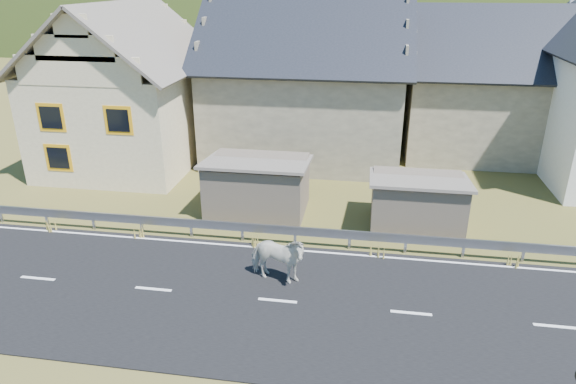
# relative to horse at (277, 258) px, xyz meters

# --- Properties ---
(ground) EXTENTS (160.00, 160.00, 0.00)m
(ground) POSITION_rel_horse_xyz_m (0.21, -1.09, -0.88)
(ground) COLOR #404318
(ground) RESTS_ON ground
(road) EXTENTS (60.00, 7.00, 0.04)m
(road) POSITION_rel_horse_xyz_m (0.21, -1.09, -0.86)
(road) COLOR black
(road) RESTS_ON ground
(lane_markings) EXTENTS (60.00, 6.60, 0.01)m
(lane_markings) POSITION_rel_horse_xyz_m (0.21, -1.09, -0.83)
(lane_markings) COLOR silver
(lane_markings) RESTS_ON road
(guardrail) EXTENTS (28.10, 0.09, 0.75)m
(guardrail) POSITION_rel_horse_xyz_m (0.21, 2.59, -0.31)
(guardrail) COLOR #93969B
(guardrail) RESTS_ON ground
(shed_left) EXTENTS (4.30, 3.30, 2.40)m
(shed_left) POSITION_rel_horse_xyz_m (-1.79, 5.41, 0.22)
(shed_left) COLOR #6F5F51
(shed_left) RESTS_ON ground
(shed_right) EXTENTS (3.80, 2.90, 2.20)m
(shed_right) POSITION_rel_horse_xyz_m (4.71, 4.91, 0.12)
(shed_right) COLOR #6F5F51
(shed_right) RESTS_ON ground
(house_cream) EXTENTS (7.80, 9.80, 8.30)m
(house_cream) POSITION_rel_horse_xyz_m (-9.80, 10.91, 3.48)
(house_cream) COLOR beige
(house_cream) RESTS_ON ground
(house_stone_a) EXTENTS (10.80, 9.80, 8.90)m
(house_stone_a) POSITION_rel_horse_xyz_m (-0.79, 13.91, 3.76)
(house_stone_a) COLOR tan
(house_stone_a) RESTS_ON ground
(house_stone_b) EXTENTS (9.80, 8.80, 8.10)m
(house_stone_b) POSITION_rel_horse_xyz_m (9.21, 15.91, 3.36)
(house_stone_b) COLOR tan
(house_stone_b) RESTS_ON ground
(mountain) EXTENTS (440.00, 280.00, 260.00)m
(mountain) POSITION_rel_horse_xyz_m (5.21, 178.91, -20.88)
(mountain) COLOR #233714
(mountain) RESTS_ON ground
(horse) EXTENTS (1.29, 2.12, 1.67)m
(horse) POSITION_rel_horse_xyz_m (0.00, 0.00, 0.00)
(horse) COLOR beige
(horse) RESTS_ON road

